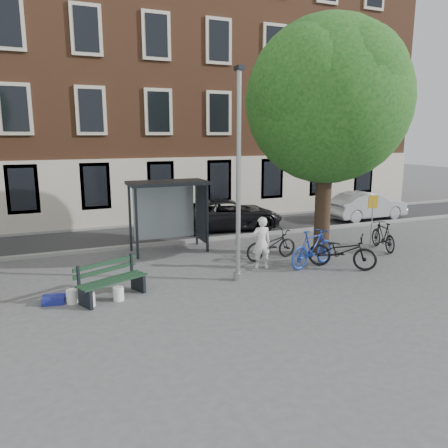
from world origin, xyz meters
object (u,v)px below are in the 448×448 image
car_dark (229,214)px  notice_sign (373,210)px  lamppost (238,188)px  bike_c (342,251)px  bike_d (383,236)px  painter (261,243)px  bench (111,282)px  car_silver (367,206)px  bus_shelter (178,199)px  bike_b (313,248)px  bike_a (271,245)px

car_dark → notice_sign: (3.43, -5.53, 0.86)m
car_dark → lamppost: bearing=166.3°
bike_c → notice_sign: notice_sign is taller
notice_sign → bike_d: bearing=3.6°
painter → car_dark: painter is taller
bench → car_silver: size_ratio=0.45×
bus_shelter → notice_sign: bus_shelter is taller
bike_c → car_dark: bearing=53.5°
bike_c → lamppost: bearing=131.9°
bench → bike_c: size_ratio=0.90×
bike_b → car_silver: bearing=-68.8°
lamppost → bench: (-3.70, -0.04, -2.34)m
painter → bike_c: painter is taller
bench → notice_sign: 9.86m
painter → bike_b: 1.72m
bike_b → notice_sign: bearing=-92.3°
bike_d → notice_sign: (-0.49, 0.11, 1.01)m
bike_b → notice_sign: size_ratio=1.00×
bus_shelter → painter: size_ratio=1.68×
bike_a → bike_c: size_ratio=0.91×
lamppost → bus_shelter: lamppost is taller
lamppost → bus_shelter: 4.24m
bike_a → bike_b: 1.54m
bike_b → car_dark: size_ratio=0.42×
bike_d → bike_a: bearing=9.1°
bench → lamppost: bearing=-23.7°
bus_shelter → lamppost: bearing=-81.6°
bike_c → car_silver: 9.09m
bike_d → car_silver: 6.23m
bus_shelter → bike_c: bus_shelter is taller
bus_shelter → bike_c: size_ratio=1.30×
lamppost → bike_c: size_ratio=2.79×
bike_a → bike_b: size_ratio=0.96×
bench → notice_sign: size_ratio=0.94×
bike_d → car_silver: bearing=-109.4°
bike_d → car_silver: (3.56, 5.11, 0.17)m
bike_a → bike_b: bike_b is taller
bus_shelter → bench: 5.38m
car_dark → notice_sign: bearing=-140.9°
bench → bike_a: (5.70, 1.65, 0.08)m
bike_d → car_dark: (-3.91, 5.64, 0.15)m
bench → bus_shelter: bearing=28.9°
bus_shelter → car_silver: (10.67, 2.11, -1.21)m
painter → lamppost: bearing=44.4°
bench → bike_d: bearing=-18.0°
bike_d → painter: bearing=18.5°
bus_shelter → car_silver: 10.94m
bike_d → bike_b: bearing=27.6°
bus_shelter → bike_c: bearing=-45.5°
painter → bench: bearing=20.0°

